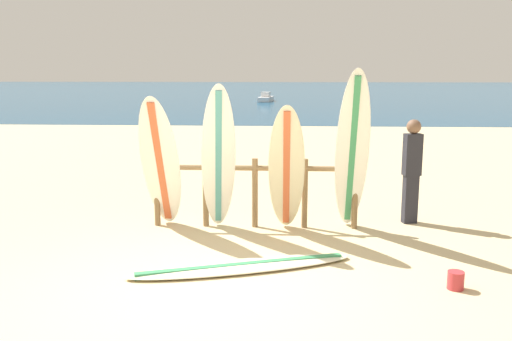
{
  "coord_description": "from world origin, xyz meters",
  "views": [
    {
      "loc": [
        0.91,
        -5.64,
        2.44
      ],
      "look_at": [
        0.42,
        2.93,
        0.84
      ],
      "focal_mm": 38.35,
      "sensor_mm": 36.0,
      "label": 1
    }
  ],
  "objects_px": {
    "surfboard_leaning_center": "(352,153)",
    "surfboard_leaning_left": "(218,159)",
    "surfboard_rack": "(255,185)",
    "surfboard_lying_on_sand": "(242,266)",
    "small_boat_offshore": "(266,98)",
    "surfboard_leaning_far_left": "(160,163)",
    "beachgoer_standing": "(412,167)",
    "surfboard_leaning_center_left": "(286,170)",
    "sand_bucket": "(456,280)"
  },
  "relations": [
    {
      "from": "surfboard_leaning_center_left",
      "to": "surfboard_leaning_center",
      "type": "bearing_deg",
      "value": 5.93
    },
    {
      "from": "surfboard_leaning_center_left",
      "to": "beachgoer_standing",
      "type": "relative_size",
      "value": 1.19
    },
    {
      "from": "surfboard_leaning_far_left",
      "to": "surfboard_leaning_center_left",
      "type": "distance_m",
      "value": 1.9
    },
    {
      "from": "surfboard_leaning_center_left",
      "to": "surfboard_lying_on_sand",
      "type": "relative_size",
      "value": 0.69
    },
    {
      "from": "surfboard_rack",
      "to": "surfboard_lying_on_sand",
      "type": "bearing_deg",
      "value": -91.44
    },
    {
      "from": "surfboard_leaning_far_left",
      "to": "surfboard_leaning_center",
      "type": "bearing_deg",
      "value": -0.38
    },
    {
      "from": "surfboard_leaning_center",
      "to": "small_boat_offshore",
      "type": "relative_size",
      "value": 0.93
    },
    {
      "from": "surfboard_rack",
      "to": "beachgoer_standing",
      "type": "height_order",
      "value": "beachgoer_standing"
    },
    {
      "from": "surfboard_leaning_far_left",
      "to": "beachgoer_standing",
      "type": "bearing_deg",
      "value": 9.66
    },
    {
      "from": "surfboard_leaning_left",
      "to": "surfboard_rack",
      "type": "bearing_deg",
      "value": 36.47
    },
    {
      "from": "surfboard_leaning_left",
      "to": "surfboard_leaning_center",
      "type": "xyz_separation_m",
      "value": [
        1.96,
        0.07,
        0.1
      ]
    },
    {
      "from": "surfboard_lying_on_sand",
      "to": "sand_bucket",
      "type": "bearing_deg",
      "value": -11.29
    },
    {
      "from": "surfboard_leaning_far_left",
      "to": "beachgoer_standing",
      "type": "distance_m",
      "value": 3.93
    },
    {
      "from": "surfboard_leaning_center_left",
      "to": "sand_bucket",
      "type": "xyz_separation_m",
      "value": [
        1.91,
        -1.93,
        -0.89
      ]
    },
    {
      "from": "surfboard_leaning_center_left",
      "to": "sand_bucket",
      "type": "bearing_deg",
      "value": -45.34
    },
    {
      "from": "surfboard_leaning_center",
      "to": "sand_bucket",
      "type": "relative_size",
      "value": 12.01
    },
    {
      "from": "surfboard_leaning_left",
      "to": "surfboard_leaning_center",
      "type": "relative_size",
      "value": 0.92
    },
    {
      "from": "surfboard_rack",
      "to": "sand_bucket",
      "type": "height_order",
      "value": "surfboard_rack"
    },
    {
      "from": "surfboard_rack",
      "to": "sand_bucket",
      "type": "distance_m",
      "value": 3.4
    },
    {
      "from": "surfboard_lying_on_sand",
      "to": "sand_bucket",
      "type": "relative_size",
      "value": 13.9
    },
    {
      "from": "surfboard_leaning_center_left",
      "to": "beachgoer_standing",
      "type": "height_order",
      "value": "surfboard_leaning_center_left"
    },
    {
      "from": "sand_bucket",
      "to": "surfboard_rack",
      "type": "bearing_deg",
      "value": 135.68
    },
    {
      "from": "surfboard_leaning_center_left",
      "to": "surfboard_rack",
      "type": "bearing_deg",
      "value": 140.06
    },
    {
      "from": "surfboard_rack",
      "to": "surfboard_lying_on_sand",
      "type": "height_order",
      "value": "surfboard_rack"
    },
    {
      "from": "surfboard_leaning_left",
      "to": "beachgoer_standing",
      "type": "distance_m",
      "value": 3.09
    },
    {
      "from": "surfboard_leaning_center",
      "to": "surfboard_leaning_left",
      "type": "bearing_deg",
      "value": -177.86
    },
    {
      "from": "beachgoer_standing",
      "to": "surfboard_lying_on_sand",
      "type": "bearing_deg",
      "value": -138.52
    },
    {
      "from": "surfboard_rack",
      "to": "small_boat_offshore",
      "type": "distance_m",
      "value": 33.57
    },
    {
      "from": "surfboard_leaning_center_left",
      "to": "surfboard_lying_on_sand",
      "type": "xyz_separation_m",
      "value": [
        -0.53,
        -1.45,
        -0.96
      ]
    },
    {
      "from": "surfboard_rack",
      "to": "surfboard_lying_on_sand",
      "type": "distance_m",
      "value": 1.96
    },
    {
      "from": "surfboard_leaning_far_left",
      "to": "surfboard_leaning_center",
      "type": "relative_size",
      "value": 0.84
    },
    {
      "from": "surfboard_rack",
      "to": "beachgoer_standing",
      "type": "relative_size",
      "value": 1.91
    },
    {
      "from": "surfboard_leaning_left",
      "to": "surfboard_lying_on_sand",
      "type": "bearing_deg",
      "value": -72.32
    },
    {
      "from": "surfboard_leaning_center",
      "to": "small_boat_offshore",
      "type": "distance_m",
      "value": 33.97
    },
    {
      "from": "surfboard_leaning_center_left",
      "to": "surfboard_leaning_center",
      "type": "height_order",
      "value": "surfboard_leaning_center"
    },
    {
      "from": "surfboard_rack",
      "to": "small_boat_offshore",
      "type": "bearing_deg",
      "value": 91.94
    },
    {
      "from": "small_boat_offshore",
      "to": "sand_bucket",
      "type": "height_order",
      "value": "small_boat_offshore"
    },
    {
      "from": "surfboard_leaning_left",
      "to": "sand_bucket",
      "type": "bearing_deg",
      "value": -33.93
    },
    {
      "from": "surfboard_leaning_left",
      "to": "sand_bucket",
      "type": "relative_size",
      "value": 10.99
    },
    {
      "from": "surfboard_lying_on_sand",
      "to": "beachgoer_standing",
      "type": "relative_size",
      "value": 1.72
    },
    {
      "from": "surfboard_leaning_left",
      "to": "beachgoer_standing",
      "type": "height_order",
      "value": "surfboard_leaning_left"
    },
    {
      "from": "small_boat_offshore",
      "to": "surfboard_rack",
      "type": "bearing_deg",
      "value": -88.06
    },
    {
      "from": "surfboard_leaning_center_left",
      "to": "surfboard_leaning_far_left",
      "type": "bearing_deg",
      "value": 176.43
    },
    {
      "from": "surfboard_lying_on_sand",
      "to": "sand_bucket",
      "type": "height_order",
      "value": "sand_bucket"
    },
    {
      "from": "surfboard_leaning_left",
      "to": "beachgoer_standing",
      "type": "bearing_deg",
      "value": 14.12
    },
    {
      "from": "surfboard_leaning_far_left",
      "to": "beachgoer_standing",
      "type": "height_order",
      "value": "surfboard_leaning_far_left"
    },
    {
      "from": "surfboard_rack",
      "to": "surfboard_leaning_far_left",
      "type": "relative_size",
      "value": 1.53
    },
    {
      "from": "surfboard_leaning_far_left",
      "to": "surfboard_leaning_left",
      "type": "bearing_deg",
      "value": -5.91
    },
    {
      "from": "sand_bucket",
      "to": "surfboard_leaning_center",
      "type": "bearing_deg",
      "value": 115.18
    },
    {
      "from": "sand_bucket",
      "to": "surfboard_leaning_center_left",
      "type": "bearing_deg",
      "value": 134.66
    }
  ]
}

